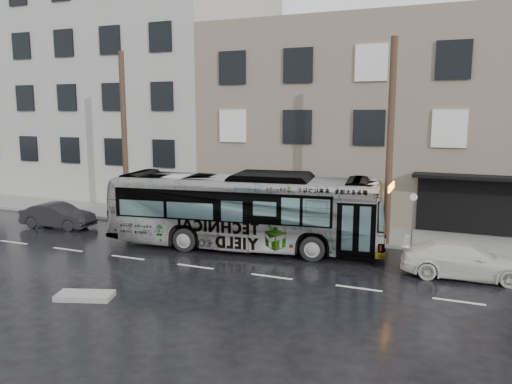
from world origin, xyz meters
TOP-DOWN VIEW (x-y plane):
  - ground at (0.00, 0.00)m, footprint 120.00×120.00m
  - sidewalk at (0.00, 4.90)m, footprint 90.00×3.60m
  - building_taupe at (5.00, 12.70)m, footprint 20.00×12.00m
  - building_grey at (-18.00, 14.20)m, footprint 26.00×15.00m
  - utility_pole_front at (6.50, 3.30)m, footprint 0.30×0.30m
  - utility_pole_rear at (-7.50, 3.30)m, footprint 0.30×0.30m
  - sign_post at (7.60, 3.30)m, footprint 0.06×0.06m
  - bus at (0.71, 0.74)m, footprint 12.43×4.44m
  - white_sedan at (9.72, 0.15)m, footprint 4.59×2.14m
  - dark_sedan at (-9.91, 0.63)m, footprint 3.99×1.69m
  - slush_pile at (-1.67, -6.84)m, footprint 1.96×1.33m

SIDE VIEW (x-z plane):
  - ground at x=0.00m, z-range 0.00..0.00m
  - sidewalk at x=0.00m, z-range 0.00..0.15m
  - slush_pile at x=-1.67m, z-range 0.00..0.18m
  - dark_sedan at x=-9.91m, z-range 0.00..1.28m
  - white_sedan at x=9.72m, z-range 0.00..1.30m
  - sign_post at x=7.60m, z-range 0.15..2.55m
  - bus at x=0.71m, z-range 0.00..3.39m
  - utility_pole_front at x=6.50m, z-range 0.15..9.15m
  - utility_pole_rear at x=-7.50m, z-range 0.15..9.15m
  - building_taupe at x=5.00m, z-range 0.00..11.00m
  - building_grey at x=-18.00m, z-range 0.00..16.00m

